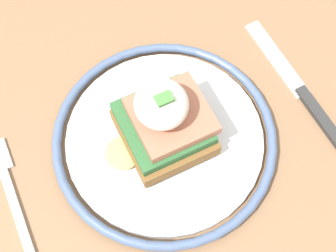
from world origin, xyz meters
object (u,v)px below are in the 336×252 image
object	(u,v)px
plate	(168,137)
fork	(13,199)
sandwich	(166,120)
knife	(302,92)

from	to	relation	value
plate	fork	bearing A→B (deg)	177.01
sandwich	fork	xyz separation A→B (m)	(-0.17, 0.01, -0.04)
plate	sandwich	bearing A→B (deg)	111.49
plate	fork	size ratio (longest dim) A/B	1.51
sandwich	fork	bearing A→B (deg)	177.86
plate	knife	size ratio (longest dim) A/B	1.29
sandwich	knife	xyz separation A→B (m)	(0.16, -0.02, -0.04)
plate	fork	world-z (taller)	plate
plate	sandwich	distance (m)	0.04
plate	sandwich	xyz separation A→B (m)	(-0.00, 0.00, 0.04)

